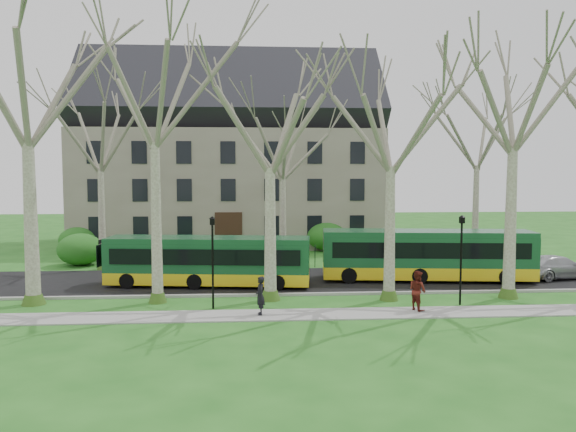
% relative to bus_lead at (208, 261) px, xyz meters
% --- Properties ---
extents(ground, '(120.00, 120.00, 0.00)m').
position_rel_bus_lead_xyz_m(ground, '(6.59, -4.17, -1.48)').
color(ground, '#225F1B').
rests_on(ground, ground).
extents(sidewalk, '(70.00, 2.00, 0.06)m').
position_rel_bus_lead_xyz_m(sidewalk, '(6.59, -6.67, -1.45)').
color(sidewalk, gray).
rests_on(sidewalk, ground).
extents(road, '(80.00, 8.00, 0.06)m').
position_rel_bus_lead_xyz_m(road, '(6.59, 1.33, -1.45)').
color(road, black).
rests_on(road, ground).
extents(curb, '(80.00, 0.25, 0.14)m').
position_rel_bus_lead_xyz_m(curb, '(6.59, -2.67, -1.41)').
color(curb, '#A5A39E').
rests_on(curb, ground).
extents(building, '(26.50, 12.20, 16.00)m').
position_rel_bus_lead_xyz_m(building, '(0.59, 19.83, 6.59)').
color(building, gray).
rests_on(building, ground).
extents(tree_row_verge, '(49.00, 7.00, 14.00)m').
position_rel_bus_lead_xyz_m(tree_row_verge, '(6.59, -3.87, 5.52)').
color(tree_row_verge, gray).
rests_on(tree_row_verge, ground).
extents(tree_row_far, '(33.00, 7.00, 12.00)m').
position_rel_bus_lead_xyz_m(tree_row_far, '(5.26, 6.83, 4.52)').
color(tree_row_far, gray).
rests_on(tree_row_far, ground).
extents(lamp_row, '(36.22, 0.22, 4.30)m').
position_rel_bus_lead_xyz_m(lamp_row, '(6.59, -5.17, 1.09)').
color(lamp_row, black).
rests_on(lamp_row, ground).
extents(hedges, '(30.60, 8.60, 2.00)m').
position_rel_bus_lead_xyz_m(hedges, '(1.92, 9.83, -0.48)').
color(hedges, '#265217').
rests_on(hedges, ground).
extents(bus_lead, '(11.57, 3.72, 2.84)m').
position_rel_bus_lead_xyz_m(bus_lead, '(0.00, 0.00, 0.00)').
color(bus_lead, '#154C28').
rests_on(bus_lead, road).
extents(bus_follow, '(12.43, 3.86, 3.06)m').
position_rel_bus_lead_xyz_m(bus_follow, '(12.78, 0.72, 0.11)').
color(bus_follow, '#154C28').
rests_on(bus_follow, road).
extents(sedan, '(5.12, 2.94, 1.40)m').
position_rel_bus_lead_xyz_m(sedan, '(20.83, 0.73, -0.72)').
color(sedan, '#B5B6BA').
rests_on(sedan, road).
extents(pedestrian_a, '(0.46, 0.66, 1.73)m').
position_rel_bus_lead_xyz_m(pedestrian_a, '(2.80, -6.65, -0.56)').
color(pedestrian_a, black).
rests_on(pedestrian_a, sidewalk).
extents(pedestrian_b, '(1.01, 1.11, 1.84)m').
position_rel_bus_lead_xyz_m(pedestrian_b, '(10.12, -6.30, -0.50)').
color(pedestrian_b, '#581B14').
rests_on(pedestrian_b, sidewalk).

